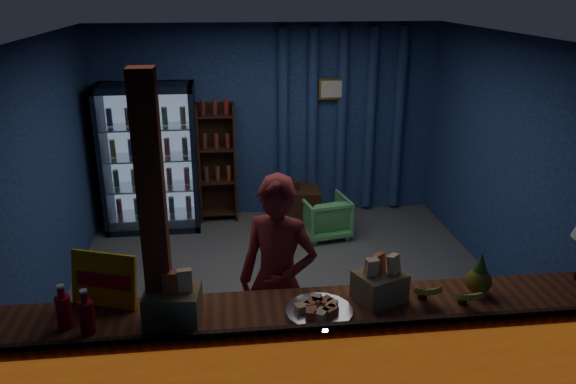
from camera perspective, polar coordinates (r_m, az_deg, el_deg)
The scene contains 18 objects.
ground at distance 6.06m, azimuth -0.18°, elevation -9.83°, with size 4.60×4.60×0.00m, color #515154.
room_walls at distance 5.44m, azimuth -0.19°, elevation 4.62°, with size 4.60×4.60×4.60m.
counter at distance 4.21m, azimuth 2.88°, elevation -17.15°, with size 4.40×0.57×0.99m.
support_post at distance 3.76m, azimuth -13.05°, elevation -7.77°, with size 0.16×0.16×2.60m, color maroon.
beverage_cooler at distance 7.49m, azimuth -13.77°, elevation 3.36°, with size 1.20×0.62×1.90m.
bottle_shelf at distance 7.60m, azimuth -7.20°, elevation 2.95°, with size 0.50×0.28×1.60m.
curtain_folds at distance 7.71m, azimuth 5.45°, elevation 7.16°, with size 1.74×0.14×2.50m.
framed_picture at distance 7.55m, azimuth 4.51°, elevation 10.39°, with size 0.36×0.04×0.28m.
shopkeeper at distance 4.43m, azimuth -1.02°, elevation -9.11°, with size 0.63×0.41×1.72m, color maroon.
green_chair at distance 7.18m, azimuth 3.73°, elevation -2.50°, with size 0.57×0.58×0.53m, color #61C36C.
side_table at distance 7.34m, azimuth 0.75°, elevation -1.76°, with size 0.62×0.46×0.67m.
yellow_sign at distance 4.09m, azimuth -18.21°, elevation -8.45°, with size 0.48×0.25×0.38m.
soda_bottles at distance 3.89m, azimuth -20.81°, elevation -11.43°, with size 0.26×0.18×0.31m.
snack_box_left at distance 3.81m, azimuth -11.63°, elevation -11.01°, with size 0.38×0.32×0.38m.
snack_box_centre at distance 4.03m, azimuth 9.31°, elevation -9.22°, with size 0.40×0.37×0.34m.
pastry_tray at distance 3.88m, azimuth 3.18°, elevation -11.85°, with size 0.46×0.46×0.08m.
banana_bunches at distance 4.09m, azimuth 15.67°, elevation -9.91°, with size 0.48×0.29×0.16m.
pineapple at distance 4.26m, azimuth 18.84°, elevation -8.21°, with size 0.18×0.18×0.32m.
Camera 1 is at (-0.59, -5.21, 3.03)m, focal length 35.00 mm.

